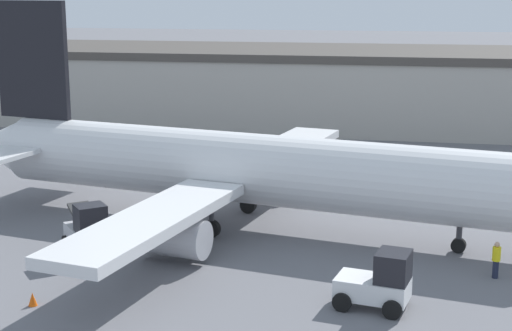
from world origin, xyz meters
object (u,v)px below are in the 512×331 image
Objects in this scene: baggage_tug at (379,282)px; safety_cone_near at (33,299)px; airplane at (239,168)px; ground_crew_worker at (496,259)px; belt_loader_truck at (88,230)px.

safety_cone_near is at bearing -159.10° from baggage_tug.
airplane reaches higher than ground_crew_worker.
belt_loader_truck is 6.46m from safety_cone_near.
belt_loader_truck is (-13.83, 4.07, 0.06)m from baggage_tug.
airplane is 11.54× the size of belt_loader_truck.
ground_crew_worker is 0.53× the size of belt_loader_truck.
airplane is 8.63m from belt_loader_truck.
belt_loader_truck reaches higher than baggage_tug.
belt_loader_truck is (-18.72, -0.24, 0.26)m from ground_crew_worker.
ground_crew_worker reaches higher than safety_cone_near.
baggage_tug reaches higher than safety_cone_near.
airplane is 12.64m from baggage_tug.
belt_loader_truck is at bearing 92.63° from safety_cone_near.
baggage_tug is at bearing 9.74° from safety_cone_near.
airplane reaches higher than baggage_tug.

